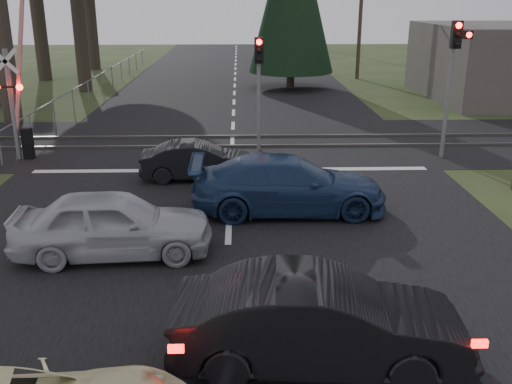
{
  "coord_description": "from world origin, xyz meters",
  "views": [
    {
      "loc": [
        0.3,
        -9.88,
        5.47
      ],
      "look_at": [
        0.65,
        2.19,
        1.3
      ],
      "focal_mm": 40.0,
      "sensor_mm": 36.0,
      "label": 1
    }
  ],
  "objects_px": {
    "traffic_signal_center": "(259,75)",
    "blue_sedan": "(288,185)",
    "crossing_signal": "(18,101)",
    "dark_hatchback": "(320,322)",
    "dark_car_far": "(198,161)",
    "utility_pole_mid": "(361,7)",
    "silver_car": "(113,224)",
    "traffic_signal_right": "(454,63)",
    "utility_pole_far": "(314,3)"
  },
  "relations": [
    {
      "from": "traffic_signal_center",
      "to": "blue_sedan",
      "type": "bearing_deg",
      "value": -84.88
    },
    {
      "from": "crossing_signal",
      "to": "dark_hatchback",
      "type": "height_order",
      "value": "crossing_signal"
    },
    {
      "from": "dark_hatchback",
      "to": "dark_car_far",
      "type": "relative_size",
      "value": 1.27
    },
    {
      "from": "utility_pole_mid",
      "to": "dark_hatchback",
      "type": "distance_m",
      "value": 33.32
    },
    {
      "from": "traffic_signal_center",
      "to": "utility_pole_mid",
      "type": "bearing_deg",
      "value": 68.79
    },
    {
      "from": "blue_sedan",
      "to": "dark_car_far",
      "type": "height_order",
      "value": "blue_sedan"
    },
    {
      "from": "silver_car",
      "to": "utility_pole_mid",
      "type": "bearing_deg",
      "value": -24.81
    },
    {
      "from": "traffic_signal_right",
      "to": "dark_car_far",
      "type": "relative_size",
      "value": 1.32
    },
    {
      "from": "silver_car",
      "to": "blue_sedan",
      "type": "bearing_deg",
      "value": -61.04
    },
    {
      "from": "traffic_signal_right",
      "to": "blue_sedan",
      "type": "distance_m",
      "value": 8.28
    },
    {
      "from": "blue_sedan",
      "to": "dark_hatchback",
      "type": "bearing_deg",
      "value": 179.05
    },
    {
      "from": "utility_pole_far",
      "to": "crossing_signal",
      "type": "bearing_deg",
      "value": -109.23
    },
    {
      "from": "traffic_signal_right",
      "to": "silver_car",
      "type": "distance_m",
      "value": 12.92
    },
    {
      "from": "crossing_signal",
      "to": "utility_pole_mid",
      "type": "xyz_separation_m",
      "value": [
        15.77,
        20.21,
        2.67
      ]
    },
    {
      "from": "traffic_signal_center",
      "to": "dark_hatchback",
      "type": "xyz_separation_m",
      "value": [
        0.49,
        -13.01,
        -2.06
      ]
    },
    {
      "from": "dark_car_far",
      "to": "dark_hatchback",
      "type": "bearing_deg",
      "value": -167.71
    },
    {
      "from": "dark_car_far",
      "to": "blue_sedan",
      "type": "bearing_deg",
      "value": -141.0
    },
    {
      "from": "traffic_signal_right",
      "to": "blue_sedan",
      "type": "bearing_deg",
      "value": -139.43
    },
    {
      "from": "traffic_signal_right",
      "to": "utility_pole_mid",
      "type": "relative_size",
      "value": 0.52
    },
    {
      "from": "dark_hatchback",
      "to": "blue_sedan",
      "type": "bearing_deg",
      "value": 3.16
    },
    {
      "from": "crossing_signal",
      "to": "traffic_signal_center",
      "type": "relative_size",
      "value": 1.7
    },
    {
      "from": "crossing_signal",
      "to": "utility_pole_mid",
      "type": "relative_size",
      "value": 0.77
    },
    {
      "from": "crossing_signal",
      "to": "silver_car",
      "type": "xyz_separation_m",
      "value": [
        4.77,
        -8.02,
        -1.32
      ]
    },
    {
      "from": "utility_pole_far",
      "to": "silver_car",
      "type": "xyz_separation_m",
      "value": [
        -11.0,
        -53.24,
        -3.99
      ]
    },
    {
      "from": "utility_pole_far",
      "to": "dark_car_far",
      "type": "height_order",
      "value": "utility_pole_far"
    },
    {
      "from": "utility_pole_mid",
      "to": "crossing_signal",
      "type": "bearing_deg",
      "value": -127.97
    },
    {
      "from": "blue_sedan",
      "to": "dark_car_far",
      "type": "bearing_deg",
      "value": 40.99
    },
    {
      "from": "dark_hatchback",
      "to": "traffic_signal_right",
      "type": "bearing_deg",
      "value": -23.33
    },
    {
      "from": "silver_car",
      "to": "utility_pole_far",
      "type": "bearing_deg",
      "value": -15.2
    },
    {
      "from": "blue_sedan",
      "to": "dark_car_far",
      "type": "xyz_separation_m",
      "value": [
        -2.58,
        2.94,
        -0.16
      ]
    },
    {
      "from": "utility_pole_mid",
      "to": "utility_pole_far",
      "type": "height_order",
      "value": "same"
    },
    {
      "from": "traffic_signal_center",
      "to": "utility_pole_far",
      "type": "distance_m",
      "value": 44.99
    },
    {
      "from": "utility_pole_mid",
      "to": "utility_pole_far",
      "type": "distance_m",
      "value": 25.0
    },
    {
      "from": "traffic_signal_right",
      "to": "utility_pole_mid",
      "type": "distance_m",
      "value": 20.6
    },
    {
      "from": "traffic_signal_center",
      "to": "utility_pole_mid",
      "type": "distance_m",
      "value": 20.82
    },
    {
      "from": "dark_hatchback",
      "to": "crossing_signal",
      "type": "bearing_deg",
      "value": 39.69
    },
    {
      "from": "traffic_signal_right",
      "to": "dark_hatchback",
      "type": "distance_m",
      "value": 13.52
    },
    {
      "from": "traffic_signal_right",
      "to": "silver_car",
      "type": "relative_size",
      "value": 1.09
    },
    {
      "from": "utility_pole_far",
      "to": "blue_sedan",
      "type": "xyz_separation_m",
      "value": [
        -6.93,
        -50.65,
        -3.98
      ]
    },
    {
      "from": "crossing_signal",
      "to": "dark_hatchback",
      "type": "relative_size",
      "value": 1.54
    },
    {
      "from": "traffic_signal_center",
      "to": "utility_pole_mid",
      "type": "height_order",
      "value": "utility_pole_mid"
    },
    {
      "from": "traffic_signal_center",
      "to": "utility_pole_mid",
      "type": "relative_size",
      "value": 0.46
    },
    {
      "from": "dark_hatchback",
      "to": "dark_car_far",
      "type": "xyz_separation_m",
      "value": [
        -2.5,
        9.63,
        -0.16
      ]
    },
    {
      "from": "utility_pole_far",
      "to": "dark_hatchback",
      "type": "xyz_separation_m",
      "value": [
        -7.01,
        -57.33,
        -3.98
      ]
    },
    {
      "from": "utility_pole_far",
      "to": "dark_hatchback",
      "type": "distance_m",
      "value": 57.9
    },
    {
      "from": "crossing_signal",
      "to": "dark_hatchback",
      "type": "distance_m",
      "value": 15.01
    },
    {
      "from": "utility_pole_mid",
      "to": "blue_sedan",
      "type": "distance_m",
      "value": 26.86
    },
    {
      "from": "utility_pole_mid",
      "to": "dark_car_far",
      "type": "bearing_deg",
      "value": -112.73
    },
    {
      "from": "crossing_signal",
      "to": "utility_pole_far",
      "type": "height_order",
      "value": "utility_pole_far"
    },
    {
      "from": "silver_car",
      "to": "dark_car_far",
      "type": "relative_size",
      "value": 1.22
    }
  ]
}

